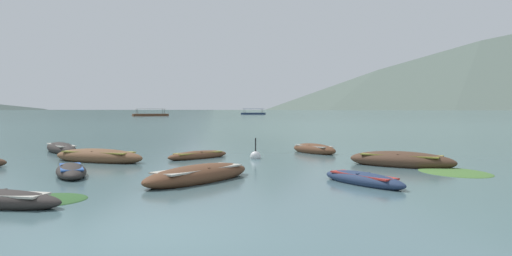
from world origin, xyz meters
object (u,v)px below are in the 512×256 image
rowboat_2 (401,160)px  rowboat_8 (71,171)px  rowboat_4 (314,149)px  mooring_buoy (256,156)px  rowboat_5 (198,155)px  rowboat_7 (61,148)px  ferry_0 (253,113)px  rowboat_0 (199,175)px  rowboat_1 (98,157)px  rowboat_9 (363,179)px  ferry_1 (150,115)px

rowboat_2 → rowboat_8: rowboat_2 is taller
rowboat_4 → mooring_buoy: size_ratio=2.95×
mooring_buoy → rowboat_5: bearing=174.3°
rowboat_7 → ferry_0: size_ratio=0.41×
rowboat_0 → rowboat_1: bearing=129.3°
rowboat_7 → rowboat_8: bearing=-68.5°
rowboat_4 → rowboat_1: bearing=-159.9°
rowboat_7 → mooring_buoy: mooring_buoy is taller
rowboat_7 → rowboat_9: size_ratio=1.28×
rowboat_4 → ferry_1: ferry_1 is taller
rowboat_4 → rowboat_5: size_ratio=1.06×
rowboat_4 → ferry_0: ferry_0 is taller
rowboat_9 → mooring_buoy: bearing=111.2°
rowboat_8 → mooring_buoy: 8.51m
rowboat_2 → ferry_0: (0.51, 175.19, 0.21)m
rowboat_7 → rowboat_1: bearing=-55.0°
ferry_0 → rowboat_5: bearing=-93.0°
rowboat_0 → rowboat_4: size_ratio=1.35×
rowboat_2 → rowboat_9: size_ratio=1.34×
rowboat_7 → rowboat_8: size_ratio=1.23×
rowboat_7 → mooring_buoy: size_ratio=3.72×
rowboat_0 → rowboat_1: size_ratio=0.95×
rowboat_5 → mooring_buoy: bearing=-5.7°
rowboat_1 → rowboat_5: size_ratio=1.52×
rowboat_4 → rowboat_9: bearing=-91.1°
rowboat_4 → ferry_0: 169.33m
rowboat_8 → ferry_1: (-21.38, 136.78, 0.29)m
rowboat_9 → rowboat_1: bearing=145.8°
rowboat_4 → rowboat_8: 12.70m
rowboat_8 → ferry_0: bearing=85.9°
rowboat_5 → ferry_1: 133.55m
rowboat_7 → ferry_0: 169.10m
rowboat_8 → mooring_buoy: bearing=39.2°
rowboat_0 → mooring_buoy: size_ratio=3.99×
rowboat_2 → ferry_1: (-33.71, 134.56, 0.21)m
rowboat_9 → rowboat_5: bearing=125.4°
rowboat_9 → ferry_0: 179.74m
rowboat_4 → rowboat_7: rowboat_7 is taller
rowboat_0 → ferry_1: size_ratio=0.38×
rowboat_2 → ferry_0: bearing=89.8°
rowboat_0 → ferry_0: bearing=87.3°
rowboat_0 → rowboat_2: bearing=25.2°
rowboat_1 → rowboat_7: size_ratio=1.13×
rowboat_2 → rowboat_7: 17.36m
rowboat_8 → rowboat_9: size_ratio=1.03×
rowboat_0 → rowboat_5: rowboat_0 is taller
rowboat_8 → rowboat_9: 9.85m
rowboat_5 → ferry_1: size_ratio=0.26×
rowboat_4 → ferry_1: size_ratio=0.28×
rowboat_2 → mooring_buoy: size_ratio=3.90×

